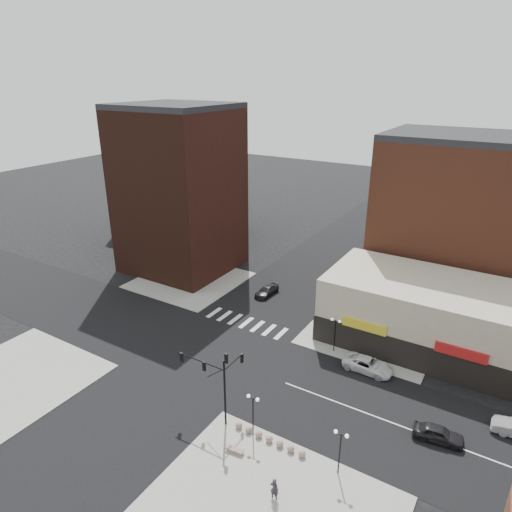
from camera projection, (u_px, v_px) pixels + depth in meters
The scene contains 20 objects.
ground at pixel (208, 354), 52.06m from camera, with size 240.00×240.00×0.00m, color black.
road_ew at pixel (208, 354), 52.06m from camera, with size 200.00×14.00×0.02m, color black.
road_ns at pixel (208, 354), 52.06m from camera, with size 14.00×200.00×0.02m, color black.
sidewalk_nw at pixel (190, 280), 70.54m from camera, with size 15.00×15.00×0.12m, color gray.
sidewalk_ne at pixel (373, 332), 56.48m from camera, with size 15.00×15.00×0.12m, color gray.
sidewalk_sw at pixel (13, 380), 47.60m from camera, with size 15.00×15.00×0.12m, color gray.
building_nw at pixel (179, 192), 71.24m from camera, with size 16.00×15.00×25.00m, color #381B12.
building_nw_low at pixel (182, 200), 92.23m from camera, with size 20.00×18.00×12.00m, color #381B12.
building_ne_midrise at pixel (448, 222), 62.08m from camera, with size 18.00×15.00×22.00m, color brown.
building_ne_row at pixel (432, 321), 52.51m from camera, with size 24.20×12.20×8.00m.
traffic_signal at pixel (218, 374), 40.51m from camera, with size 5.59×3.09×7.77m.
street_lamp_se_a at pixel (253, 406), 39.17m from camera, with size 1.22×0.32×4.16m.
street_lamp_se_b at pixel (341, 442), 35.30m from camera, with size 1.22×0.32×4.16m.
street_lamp_ne at pixel (335, 327), 51.34m from camera, with size 1.22×0.32×4.16m.
bollard_row at pixel (269, 439), 39.44m from camera, with size 6.92×0.62×0.62m.
white_suv at pixel (368, 365), 48.91m from camera, with size 2.48×5.37×1.49m, color white.
dark_sedan_east at pixel (438, 434), 39.60m from camera, with size 1.72×4.28×1.46m, color black.
dark_sedan_north at pixel (267, 291), 65.78m from camera, with size 1.85×4.55×1.32m, color black.
pedestrian at pixel (274, 489), 33.99m from camera, with size 0.68×0.45×1.86m, color #2A272C.
stone_bench at pixel (235, 450), 38.39m from camera, with size 1.63×0.67×0.37m.
Camera 1 is at (27.70, -34.75, 29.86)m, focal length 32.00 mm.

